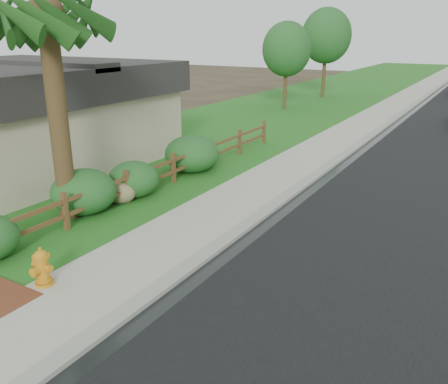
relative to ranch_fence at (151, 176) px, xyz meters
The scene contains 16 objects.
ground 7.37m from the ranch_fence, 60.64° to the right, with size 120.00×120.00×0.00m, color #33281B.
curb 28.88m from the ranch_fence, 82.04° to the left, with size 0.40×90.00×0.12m, color gray.
wet_gutter 28.94m from the ranch_fence, 81.35° to the left, with size 0.50×90.00×0.00m, color black.
sidewalk 28.73m from the ranch_fence, 84.61° to the left, with size 2.20×90.00×0.10m, color #A4A08F.
grass_strip 28.62m from the ranch_fence, 88.40° to the left, with size 1.60×90.00×0.06m, color #1C611B.
lawn_near 28.94m from the ranch_fence, 98.75° to the left, with size 9.00×90.00×0.04m, color #1C611B.
ranch_fence is the anchor object (origin of this frame).
palm_tree 5.74m from the ranch_fence, 103.57° to the right, with size 3.60×3.60×6.60m.
house 7.57m from the ranch_fence, behind, with size 10.60×9.60×4.05m.
fire_hydrant 6.23m from the ranch_fence, 72.25° to the right, with size 0.54×0.43×0.84m.
boulder 1.28m from the ranch_fence, 103.86° to the right, with size 1.11×0.83×0.74m, color brown.
shrub_b 2.44m from the ranch_fence, 103.93° to the right, with size 1.88×1.88×1.31m, color #18441F.
shrub_c 0.61m from the ranch_fence, 119.41° to the right, with size 1.62×1.62×1.17m, color #18441F.
shrub_d 2.80m from the ranch_fence, 96.14° to the left, with size 2.04×2.04×1.39m, color #18441F.
tree_near_left 19.28m from the ranch_fence, 100.32° to the left, with size 3.23×3.23×5.73m.
tree_mid_left 26.23m from the ranch_fence, 96.97° to the left, with size 3.83×3.83×6.85m.
Camera 1 is at (5.87, -5.12, 5.06)m, focal length 38.00 mm.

